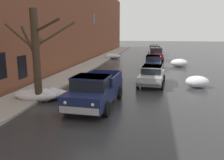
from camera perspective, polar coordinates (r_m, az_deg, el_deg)
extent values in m
cube|color=#A8A399|center=(21.73, -10.26, 1.37)|extent=(2.55, 80.00, 0.13)
cube|color=brown|center=(22.14, -15.28, 15.76)|extent=(0.60, 80.00, 11.22)
cube|color=black|center=(15.43, -25.92, 3.07)|extent=(0.08, 1.10, 1.60)
cube|color=black|center=(17.39, -21.30, 3.00)|extent=(0.08, 1.10, 1.60)
cube|color=black|center=(35.53, -4.53, 14.79)|extent=(0.08, 1.10, 1.60)
ellipsoid|color=white|center=(14.35, -15.06, -3.27)|extent=(2.68, 1.02, 0.60)
ellipsoid|color=white|center=(14.19, -14.47, -3.19)|extent=(0.84, 0.70, 0.70)
ellipsoid|color=white|center=(14.31, -15.47, -3.41)|extent=(0.67, 0.56, 0.56)
ellipsoid|color=white|center=(17.67, 20.31, -0.39)|extent=(1.63, 1.12, 0.85)
ellipsoid|color=white|center=(17.89, 20.27, -0.86)|extent=(0.56, 0.47, 0.47)
ellipsoid|color=white|center=(14.13, -18.45, -3.63)|extent=(2.61, 1.07, 0.64)
ellipsoid|color=white|center=(14.31, -19.46, -3.47)|extent=(0.79, 0.65, 0.65)
ellipsoid|color=white|center=(13.81, -15.99, -3.69)|extent=(0.85, 0.70, 0.70)
ellipsoid|color=white|center=(27.61, 16.27, 4.10)|extent=(1.91, 1.34, 0.89)
ellipsoid|color=white|center=(27.87, 16.24, 3.79)|extent=(0.63, 0.53, 0.53)
ellipsoid|color=white|center=(34.51, 0.22, 5.90)|extent=(2.34, 1.06, 0.73)
ellipsoid|color=white|center=(34.57, 0.10, 5.78)|extent=(0.70, 0.58, 0.58)
ellipsoid|color=white|center=(34.50, -0.97, 5.87)|extent=(0.85, 0.71, 0.71)
cylinder|color=#423323|center=(13.36, -18.19, 5.42)|extent=(0.42, 0.42, 5.17)
cylinder|color=#423323|center=(12.76, -15.84, 12.85)|extent=(1.68, 0.51, 0.79)
cylinder|color=#423323|center=(13.51, -13.75, 11.02)|extent=(1.90, 1.50, 1.42)
cylinder|color=#423323|center=(14.22, -19.85, 8.93)|extent=(1.70, 1.49, 1.83)
cylinder|color=#423323|center=(13.15, -21.53, 9.67)|extent=(1.19, 1.08, 1.48)
cylinder|color=#423323|center=(13.99, -17.63, 8.19)|extent=(0.52, 1.47, 0.83)
cube|color=navy|center=(12.53, -4.03, -2.99)|extent=(2.22, 5.14, 0.76)
cube|color=black|center=(11.71, -5.11, -0.53)|extent=(1.81, 1.70, 0.64)
cube|color=navy|center=(11.65, -5.13, 0.81)|extent=(1.85, 1.75, 0.08)
cube|color=navy|center=(13.11, 1.15, 0.40)|extent=(0.22, 2.43, 0.44)
cube|color=navy|center=(13.62, -6.55, 0.76)|extent=(0.22, 2.43, 0.44)
cube|color=navy|center=(14.72, -1.19, 1.67)|extent=(1.87, 0.19, 0.44)
cube|color=#B7B7BC|center=(10.36, -8.11, -7.44)|extent=(1.87, 0.21, 0.32)
sphere|color=white|center=(10.02, -4.81, -6.11)|extent=(0.16, 0.16, 0.16)
sphere|color=white|center=(10.47, -11.51, -5.51)|extent=(0.16, 0.16, 0.16)
cylinder|color=black|center=(10.98, -1.33, -7.20)|extent=(0.26, 0.73, 0.72)
cylinder|color=black|center=(11.63, -11.01, -6.32)|extent=(0.26, 0.73, 0.72)
cylinder|color=black|center=(13.80, 1.87, -3.20)|extent=(0.26, 0.73, 0.72)
cylinder|color=black|center=(14.32, -6.04, -2.70)|extent=(0.26, 0.73, 0.72)
cube|color=#B7B7BC|center=(17.57, 9.77, 0.71)|extent=(1.97, 4.22, 0.60)
cube|color=black|center=(17.68, 9.89, 2.62)|extent=(1.58, 2.24, 0.52)
cube|color=#B7B7BC|center=(17.64, 9.92, 3.35)|extent=(1.62, 2.28, 0.06)
cube|color=#525254|center=(15.66, 9.04, -1.30)|extent=(1.62, 0.25, 0.22)
cube|color=#525254|center=(19.57, 10.31, 1.28)|extent=(1.62, 0.25, 0.22)
cylinder|color=black|center=(16.34, 12.26, -1.31)|extent=(0.23, 0.61, 0.60)
cylinder|color=black|center=(16.50, 6.38, -0.98)|extent=(0.23, 0.61, 0.60)
cylinder|color=black|center=(18.82, 12.67, 0.40)|extent=(0.23, 0.61, 0.60)
cylinder|color=black|center=(18.96, 7.56, 0.67)|extent=(0.23, 0.61, 0.60)
sphere|color=silver|center=(15.53, 11.03, -0.50)|extent=(0.14, 0.14, 0.14)
sphere|color=silver|center=(15.64, 7.11, -0.28)|extent=(0.14, 0.14, 0.14)
cube|color=navy|center=(25.10, 10.03, 4.01)|extent=(1.71, 4.13, 0.60)
cube|color=black|center=(25.24, 10.09, 5.34)|extent=(1.46, 2.15, 0.52)
cube|color=navy|center=(25.21, 10.11, 5.86)|extent=(1.50, 2.20, 0.06)
cube|color=black|center=(23.14, 9.92, 2.91)|extent=(1.65, 0.13, 0.22)
cube|color=black|center=(27.12, 10.10, 4.20)|extent=(1.65, 0.13, 0.22)
cylinder|color=black|center=(23.88, 12.01, 2.81)|extent=(0.18, 0.60, 0.60)
cylinder|color=black|center=(23.91, 7.88, 2.97)|extent=(0.18, 0.60, 0.60)
cylinder|color=black|center=(26.41, 11.93, 3.66)|extent=(0.18, 0.60, 0.60)
cylinder|color=black|center=(26.43, 8.20, 3.81)|extent=(0.18, 0.60, 0.60)
sphere|color=silver|center=(23.07, 11.30, 3.49)|extent=(0.14, 0.14, 0.14)
sphere|color=silver|center=(23.08, 8.58, 3.59)|extent=(0.14, 0.14, 0.14)
cube|color=maroon|center=(32.54, 10.80, 5.99)|extent=(1.85, 4.41, 0.80)
cube|color=black|center=(32.52, 10.85, 7.30)|extent=(1.58, 3.09, 0.68)
cube|color=maroon|center=(32.50, 10.87, 7.84)|extent=(1.62, 3.16, 0.06)
cube|color=black|center=(30.44, 10.84, 5.07)|extent=(1.75, 0.15, 0.22)
cube|color=black|center=(34.71, 10.72, 5.88)|extent=(1.75, 0.15, 0.22)
cylinder|color=black|center=(31.27, 12.49, 4.95)|extent=(0.19, 0.68, 0.68)
cylinder|color=black|center=(31.23, 9.13, 5.07)|extent=(0.19, 0.68, 0.68)
cylinder|color=black|center=(33.97, 12.28, 5.49)|extent=(0.19, 0.68, 0.68)
cylinder|color=black|center=(33.93, 9.19, 5.60)|extent=(0.19, 0.68, 0.68)
sphere|color=silver|center=(30.39, 11.97, 5.69)|extent=(0.14, 0.14, 0.14)
sphere|color=silver|center=(30.37, 9.77, 5.78)|extent=(0.14, 0.14, 0.14)
cube|color=silver|center=(39.36, 10.47, 6.99)|extent=(1.84, 4.79, 0.80)
cube|color=black|center=(39.36, 10.51, 8.06)|extent=(1.58, 3.35, 0.68)
cube|color=silver|center=(39.34, 10.53, 8.51)|extent=(1.62, 3.42, 0.06)
cube|color=slate|center=(37.05, 10.42, 6.26)|extent=(1.78, 0.13, 0.22)
cube|color=slate|center=(41.72, 10.49, 6.86)|extent=(1.78, 0.13, 0.22)
cylinder|color=black|center=(37.93, 11.83, 6.15)|extent=(0.18, 0.68, 0.68)
cylinder|color=black|center=(37.94, 9.01, 6.25)|extent=(0.18, 0.68, 0.68)
cylinder|color=black|center=(40.88, 11.78, 6.54)|extent=(0.18, 0.68, 0.68)
cylinder|color=black|center=(40.89, 9.16, 6.64)|extent=(0.18, 0.68, 0.68)
sphere|color=silver|center=(36.99, 11.36, 6.78)|extent=(0.14, 0.14, 0.14)
sphere|color=silver|center=(37.00, 9.52, 6.84)|extent=(0.14, 0.14, 0.14)
cube|color=red|center=(46.11, 10.65, 7.49)|extent=(1.85, 4.26, 0.60)
cube|color=black|center=(46.28, 10.67, 8.20)|extent=(1.57, 2.22, 0.52)
cube|color=red|center=(46.27, 10.68, 8.48)|extent=(1.60, 2.27, 0.06)
cube|color=#520B0B|center=(44.06, 10.68, 7.06)|extent=(1.74, 0.15, 0.22)
cube|color=#520B0B|center=(48.18, 10.60, 7.45)|extent=(1.74, 0.15, 0.22)
cylinder|color=black|center=(44.85, 11.83, 6.94)|extent=(0.19, 0.60, 0.60)
cylinder|color=black|center=(44.81, 9.49, 7.02)|extent=(0.19, 0.60, 0.60)
cylinder|color=black|center=(47.46, 11.71, 7.20)|extent=(0.19, 0.60, 0.60)
cylinder|color=black|center=(47.43, 9.50, 7.28)|extent=(0.19, 0.60, 0.60)
sphere|color=silver|center=(44.03, 11.45, 7.36)|extent=(0.14, 0.14, 0.14)
sphere|color=silver|center=(44.01, 9.94, 7.42)|extent=(0.14, 0.14, 0.14)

